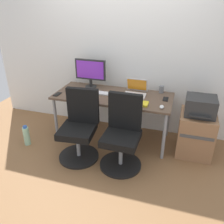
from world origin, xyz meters
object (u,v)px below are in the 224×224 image
object	(u,v)px
office_chair_right	(122,135)
side_cabinet	(195,134)
desktop_monitor	(90,71)
coffee_mug	(123,99)
printer	(201,106)
office_chair_left	(80,128)
open_laptop	(135,91)
water_bottle_on_floor	(26,136)

from	to	relation	value
office_chair_right	side_cabinet	distance (m)	1.05
desktop_monitor	coffee_mug	bearing A→B (deg)	-34.44
printer	coffee_mug	size ratio (longest dim) A/B	4.35
office_chair_left	office_chair_right	distance (m)	0.58
open_laptop	coffee_mug	distance (m)	0.35
water_bottle_on_floor	coffee_mug	world-z (taller)	coffee_mug
printer	desktop_monitor	world-z (taller)	desktop_monitor
office_chair_left	desktop_monitor	size ratio (longest dim) A/B	1.96
side_cabinet	coffee_mug	size ratio (longest dim) A/B	6.48
coffee_mug	open_laptop	bearing A→B (deg)	74.26
office_chair_left	water_bottle_on_floor	bearing A→B (deg)	-179.90
printer	water_bottle_on_floor	size ratio (longest dim) A/B	1.29
office_chair_left	side_cabinet	bearing A→B (deg)	19.83
office_chair_left	coffee_mug	xyz separation A→B (m)	(0.49, 0.35, 0.33)
office_chair_right	open_laptop	world-z (taller)	office_chair_right
desktop_monitor	water_bottle_on_floor	bearing A→B (deg)	-132.95
water_bottle_on_floor	printer	bearing A→B (deg)	12.83
printer	open_laptop	world-z (taller)	open_laptop
open_laptop	water_bottle_on_floor	bearing A→B (deg)	-154.78
office_chair_right	printer	size ratio (longest dim) A/B	2.35
office_chair_left	printer	distance (m)	1.60
office_chair_right	printer	xyz separation A→B (m)	(0.90, 0.53, 0.29)
desktop_monitor	coffee_mug	size ratio (longest dim) A/B	5.22
side_cabinet	desktop_monitor	distance (m)	1.77
office_chair_right	side_cabinet	size ratio (longest dim) A/B	1.58
side_cabinet	open_laptop	distance (m)	1.02
office_chair_right	coffee_mug	size ratio (longest dim) A/B	10.22
water_bottle_on_floor	open_laptop	world-z (taller)	open_laptop
office_chair_right	desktop_monitor	xyz separation A→B (m)	(-0.72, 0.78, 0.54)
printer	open_laptop	bearing A→B (deg)	170.36
office_chair_right	open_laptop	distance (m)	0.76
side_cabinet	water_bottle_on_floor	world-z (taller)	side_cabinet
desktop_monitor	open_laptop	size ratio (longest dim) A/B	1.55
side_cabinet	coffee_mug	bearing A→B (deg)	-169.31
office_chair_left	office_chair_right	bearing A→B (deg)	0.03
side_cabinet	open_laptop	bearing A→B (deg)	170.42
open_laptop	printer	bearing A→B (deg)	-9.64
office_chair_left	side_cabinet	size ratio (longest dim) A/B	1.58
open_laptop	coffee_mug	bearing A→B (deg)	-105.74
printer	water_bottle_on_floor	xyz separation A→B (m)	(-2.35, -0.53, -0.57)
printer	coffee_mug	distance (m)	1.00
water_bottle_on_floor	open_laptop	bearing A→B (deg)	25.22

